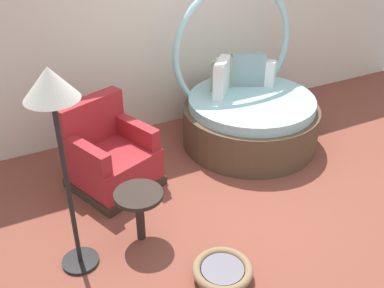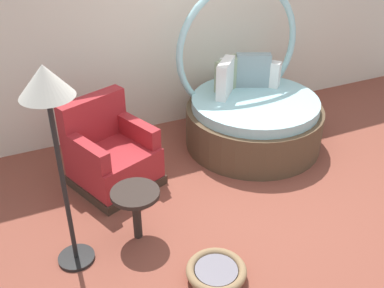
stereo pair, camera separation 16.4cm
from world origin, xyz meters
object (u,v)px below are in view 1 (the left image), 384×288
(red_armchair, at_px, (110,158))
(pet_basket, at_px, (222,272))
(side_table, at_px, (139,201))
(floor_lamp, at_px, (53,105))
(round_daybed, at_px, (248,111))

(red_armchair, xyz_separation_m, pet_basket, (0.39, -1.72, -0.26))
(side_table, bearing_deg, pet_basket, -61.05)
(pet_basket, relative_size, floor_lamp, 0.28)
(round_daybed, bearing_deg, red_armchair, -175.80)
(round_daybed, xyz_separation_m, pet_basket, (-1.42, -1.85, -0.34))
(round_daybed, relative_size, pet_basket, 3.75)
(round_daybed, distance_m, pet_basket, 2.36)
(red_armchair, height_order, floor_lamp, floor_lamp)
(pet_basket, relative_size, side_table, 0.98)
(round_daybed, height_order, pet_basket, round_daybed)
(round_daybed, bearing_deg, floor_lamp, -154.99)
(pet_basket, bearing_deg, floor_lamp, 144.85)
(pet_basket, distance_m, floor_lamp, 1.92)
(floor_lamp, bearing_deg, side_table, 5.04)
(pet_basket, xyz_separation_m, side_table, (-0.42, 0.77, 0.35))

